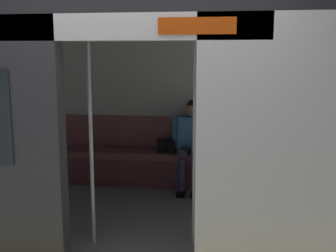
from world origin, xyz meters
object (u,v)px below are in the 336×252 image
object	(u,v)px
handbag	(167,146)
person_seated	(192,138)
grab_pole_far	(195,138)
book	(217,152)
grab_pole_door	(91,138)
bench_seat	(169,160)
train_car	(149,83)

from	to	relation	value
handbag	person_seated	bearing A→B (deg)	167.68
handbag	grab_pole_far	size ratio (longest dim) A/B	0.12
handbag	book	xyz separation A→B (m)	(-0.69, -0.03, -0.07)
handbag	grab_pole_door	size ratio (longest dim) A/B	0.12
person_seated	grab_pole_door	world-z (taller)	grab_pole_door
bench_seat	book	distance (m)	0.67
book	grab_pole_door	size ratio (longest dim) A/B	0.11
person_seated	grab_pole_far	world-z (taller)	grab_pole_far
train_car	handbag	xyz separation A→B (m)	(-0.03, -1.14, -0.94)
train_car	bench_seat	xyz separation A→B (m)	(-0.08, -1.12, -1.14)
book	grab_pole_far	bearing A→B (deg)	94.05
train_car	handbag	world-z (taller)	train_car
bench_seat	grab_pole_far	xyz separation A→B (m)	(-0.48, 1.81, 0.68)
person_seated	handbag	bearing A→B (deg)	-12.32
book	grab_pole_far	xyz separation A→B (m)	(0.17, 1.86, 0.56)
train_car	handbag	distance (m)	1.48
bench_seat	book	xyz separation A→B (m)	(-0.65, -0.06, 0.13)
grab_pole_far	handbag	bearing A→B (deg)	-74.19
train_car	grab_pole_far	xyz separation A→B (m)	(-0.55, 0.69, -0.46)
person_seated	grab_pole_far	bearing A→B (deg)	95.33
bench_seat	handbag	xyz separation A→B (m)	(0.04, -0.03, 0.20)
bench_seat	person_seated	distance (m)	0.46
person_seated	book	distance (m)	0.41
grab_pole_door	book	bearing A→B (deg)	-119.89
train_car	person_seated	world-z (taller)	train_car
train_car	grab_pole_far	distance (m)	1.00
handbag	grab_pole_door	xyz separation A→B (m)	(0.44, 1.93, 0.48)
handbag	grab_pole_door	distance (m)	2.04
bench_seat	book	bearing A→B (deg)	-174.96
person_seated	grab_pole_door	distance (m)	2.05
train_car	grab_pole_far	bearing A→B (deg)	128.75
bench_seat	grab_pole_door	bearing A→B (deg)	75.95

